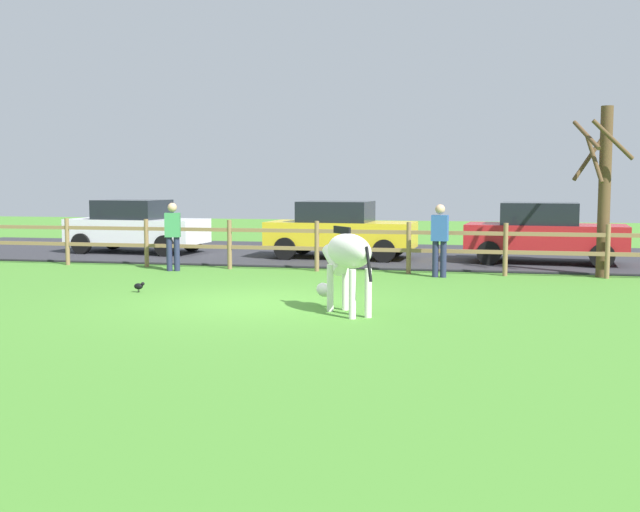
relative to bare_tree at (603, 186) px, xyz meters
name	(u,v)px	position (x,y,z in m)	size (l,w,h in m)	color
ground_plane	(255,303)	(-6.50, -5.28, -2.05)	(60.00, 60.00, 0.00)	#47842D
parking_asphalt	(349,254)	(-6.50, 4.02, -2.02)	(28.00, 7.40, 0.05)	#2D2D33
paddock_fence	(317,242)	(-6.50, -0.28, -1.35)	(22.11, 0.11, 1.21)	olive
bare_tree	(603,186)	(0.00, 0.00, 0.00)	(1.26, 1.41, 3.81)	#513A23
zebra	(346,257)	(-4.71, -6.05, -1.12)	(1.35, 1.63, 1.41)	white
crow_on_grass	(139,286)	(-9.08, -4.53, -1.92)	(0.21, 0.10, 0.20)	black
parked_car_white	(136,226)	(-12.70, 2.88, -1.20)	(4.12, 2.12, 1.56)	white
parked_car_red	(544,232)	(-1.10, 2.40, -1.20)	(4.12, 2.12, 1.56)	red
parked_car_yellow	(340,229)	(-6.48, 2.55, -1.20)	(4.07, 2.03, 1.56)	yellow
visitor_left_of_tree	(440,237)	(-3.55, -0.84, -1.14)	(0.38, 0.26, 1.64)	#232847
visitor_right_of_tree	(173,233)	(-9.89, -0.96, -1.14)	(0.41, 0.31, 1.64)	#232847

